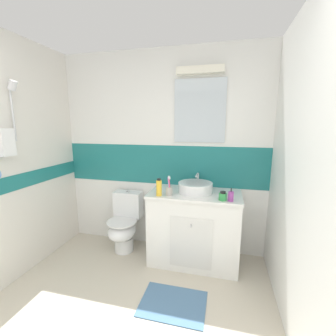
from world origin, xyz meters
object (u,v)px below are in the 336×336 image
Objects in this scene: soap_dispenser at (231,196)px; hair_gel_jar at (223,196)px; mouthwash_bottle at (159,188)px; sink_basin at (195,187)px; toothbrush_cup at (169,191)px; toilet at (124,224)px.

soap_dispenser reaches higher than hair_gel_jar.
hair_gel_jar is at bearing 1.01° from mouthwash_bottle.
sink_basin is at bearing 150.39° from soap_dispenser.
soap_dispenser is (0.64, -0.03, -0.00)m from toothbrush_cup.
sink_basin is 4.61× the size of hair_gel_jar.
mouthwash_bottle is (-0.75, -0.00, 0.04)m from soap_dispenser.
toilet is 3.39× the size of toothbrush_cup.
sink_basin is at bearing 31.18° from mouthwash_bottle.
toilet is 3.96× the size of mouthwash_bottle.
toothbrush_cup is at bearing 177.42° from soap_dispenser.
mouthwash_bottle is at bearing -148.82° from sink_basin.
soap_dispenser is at bearing -29.61° from sink_basin.
toilet is 0.87m from toothbrush_cup.
sink_basin reaches higher than soap_dispenser.
toilet is (-0.90, 0.02, -0.56)m from sink_basin.
sink_basin reaches higher than toilet.
sink_basin reaches higher than hair_gel_jar.
toilet is 0.83m from mouthwash_bottle.
sink_basin is 3.05× the size of soap_dispenser.
soap_dispenser is (0.38, -0.22, -0.01)m from sink_basin.
sink_basin is 0.44m from soap_dispenser.
toilet is at bearing 169.50° from soap_dispenser.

